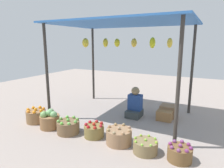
% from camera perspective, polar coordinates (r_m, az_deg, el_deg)
% --- Properties ---
extents(ground_plane, '(14.00, 14.00, 0.00)m').
position_cam_1_polar(ground_plane, '(5.32, 2.82, -8.94)').
color(ground_plane, gray).
extents(market_stall_structure, '(3.36, 2.35, 2.36)m').
position_cam_1_polar(market_stall_structure, '(5.00, 3.03, 15.03)').
color(market_stall_structure, '#38332D').
rests_on(market_stall_structure, ground).
extents(vendor_person, '(0.36, 0.44, 0.78)m').
position_cam_1_polar(vendor_person, '(5.19, 6.52, -6.07)').
color(vendor_person, '#353D40').
rests_on(vendor_person, ground).
extents(basket_oranges, '(0.45, 0.45, 0.36)m').
position_cam_1_polar(basket_oranges, '(5.19, -20.85, -8.48)').
color(basket_oranges, olive).
rests_on(basket_oranges, ground).
extents(basket_cabbages, '(0.43, 0.43, 0.42)m').
position_cam_1_polar(basket_cabbages, '(4.75, -17.33, -9.77)').
color(basket_cabbages, olive).
rests_on(basket_cabbages, ground).
extents(basket_green_apples, '(0.47, 0.47, 0.32)m').
position_cam_1_polar(basket_green_apples, '(4.42, -12.38, -11.80)').
color(basket_green_apples, brown).
rests_on(basket_green_apples, ground).
extents(basket_red_apples, '(0.40, 0.40, 0.30)m').
position_cam_1_polar(basket_red_apples, '(4.18, -5.12, -13.09)').
color(basket_red_apples, olive).
rests_on(basket_red_apples, ground).
extents(basket_potatoes, '(0.49, 0.49, 0.34)m').
position_cam_1_polar(basket_potatoes, '(3.91, 2.00, -14.66)').
color(basket_potatoes, '#977150').
rests_on(basket_potatoes, ground).
extents(basket_limes, '(0.43, 0.43, 0.26)m').
position_cam_1_polar(basket_limes, '(3.68, 9.49, -17.17)').
color(basket_limes, olive).
rests_on(basket_limes, ground).
extents(basket_purple_onions, '(0.39, 0.39, 0.29)m').
position_cam_1_polar(basket_purple_onions, '(3.60, 18.76, -18.18)').
color(basket_purple_onions, brown).
rests_on(basket_purple_onions, ground).
extents(wooden_crate_near_vendor, '(0.36, 0.34, 0.24)m').
position_cam_1_polar(wooden_crate_near_vendor, '(5.17, 14.83, -8.55)').
color(wooden_crate_near_vendor, olive).
rests_on(wooden_crate_near_vendor, ground).
extents(wooden_crate_stacked_rear, '(0.39, 0.34, 0.30)m').
position_cam_1_polar(wooden_crate_stacked_rear, '(5.41, 15.76, -7.36)').
color(wooden_crate_stacked_rear, '#8B6A4D').
rests_on(wooden_crate_stacked_rear, ground).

